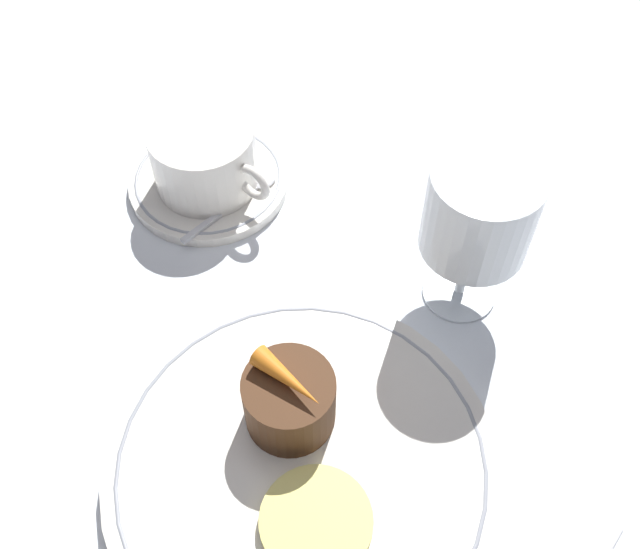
{
  "coord_description": "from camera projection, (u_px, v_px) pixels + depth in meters",
  "views": [
    {
      "loc": [
        0.16,
        -0.18,
        0.5
      ],
      "look_at": [
        -0.04,
        0.08,
        0.04
      ],
      "focal_mm": 42.0,
      "sensor_mm": 36.0,
      "label": 1
    }
  ],
  "objects": [
    {
      "name": "coffee_cup",
      "position": [
        204.0,
        156.0,
        0.63
      ],
      "size": [
        0.12,
        0.09,
        0.06
      ],
      "color": "white",
      "rests_on": "saucer"
    },
    {
      "name": "dinner_plate",
      "position": [
        302.0,
        466.0,
        0.51
      ],
      "size": [
        0.27,
        0.27,
        0.01
      ],
      "color": "white",
      "rests_on": "ground_plane"
    },
    {
      "name": "spoon",
      "position": [
        241.0,
        199.0,
        0.64
      ],
      "size": [
        0.02,
        0.11,
        0.0
      ],
      "color": "silver",
      "rests_on": "saucer"
    },
    {
      "name": "dessert_cake",
      "position": [
        289.0,
        401.0,
        0.5
      ],
      "size": [
        0.06,
        0.06,
        0.05
      ],
      "color": "#4C2D19",
      "rests_on": "dinner_plate"
    },
    {
      "name": "wine_glass",
      "position": [
        479.0,
        217.0,
        0.52
      ],
      "size": [
        0.08,
        0.08,
        0.14
      ],
      "color": "silver",
      "rests_on": "ground_plane"
    },
    {
      "name": "saucer",
      "position": [
        209.0,
        181.0,
        0.66
      ],
      "size": [
        0.14,
        0.14,
        0.01
      ],
      "color": "white",
      "rests_on": "ground_plane"
    },
    {
      "name": "carrot_garnish",
      "position": [
        288.0,
        379.0,
        0.48
      ],
      "size": [
        0.05,
        0.02,
        0.02
      ],
      "color": "orange",
      "rests_on": "dessert_cake"
    },
    {
      "name": "pineapple_slice",
      "position": [
        316.0,
        522.0,
        0.47
      ],
      "size": [
        0.07,
        0.07,
        0.01
      ],
      "color": "#EFE075",
      "rests_on": "dinner_plate"
    },
    {
      "name": "ground_plane",
      "position": [
        298.0,
        402.0,
        0.54
      ],
      "size": [
        3.0,
        3.0,
        0.0
      ],
      "primitive_type": "plane",
      "color": "white"
    }
  ]
}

